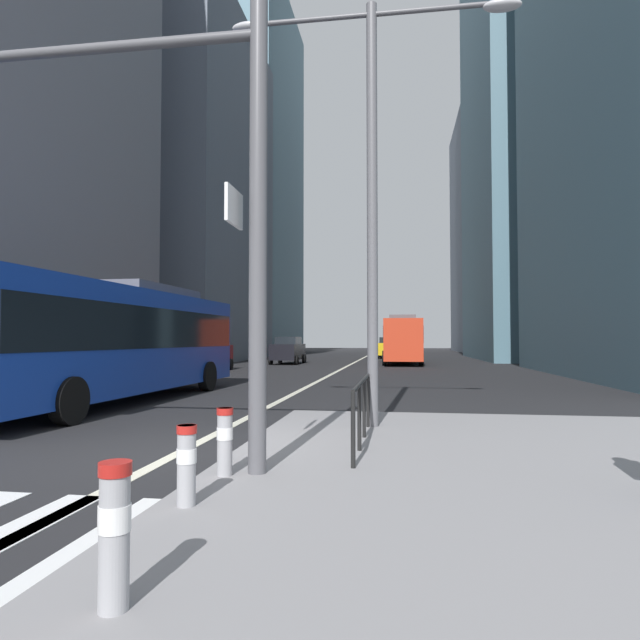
% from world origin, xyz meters
% --- Properties ---
extents(ground_plane, '(160.00, 160.00, 0.00)m').
position_xyz_m(ground_plane, '(0.00, 20.00, 0.00)').
color(ground_plane, black).
extents(median_island, '(9.00, 10.00, 0.15)m').
position_xyz_m(median_island, '(5.50, -1.00, 0.07)').
color(median_island, gray).
rests_on(median_island, ground).
extents(lane_centre_line, '(0.20, 80.00, 0.01)m').
position_xyz_m(lane_centre_line, '(0.00, 30.00, 0.01)').
color(lane_centre_line, beige).
rests_on(lane_centre_line, ground).
extents(office_tower_left_mid, '(13.57, 18.79, 28.72)m').
position_xyz_m(office_tower_left_mid, '(-16.00, 34.89, 14.36)').
color(office_tower_left_mid, slate).
rests_on(office_tower_left_mid, ground).
extents(office_tower_left_far, '(10.53, 21.82, 46.30)m').
position_xyz_m(office_tower_left_far, '(-16.00, 59.36, 23.15)').
color(office_tower_left_far, slate).
rests_on(office_tower_left_far, ground).
extents(office_tower_right_mid, '(13.75, 19.24, 44.76)m').
position_xyz_m(office_tower_right_mid, '(17.00, 41.88, 22.38)').
color(office_tower_right_mid, slate).
rests_on(office_tower_right_mid, ground).
extents(office_tower_right_far, '(10.98, 24.12, 33.00)m').
position_xyz_m(office_tower_right_far, '(17.00, 67.87, 16.50)').
color(office_tower_right_far, slate).
rests_on(office_tower_right_far, ground).
extents(city_bus_blue_oncoming, '(2.95, 11.64, 3.40)m').
position_xyz_m(city_bus_blue_oncoming, '(-4.42, 5.91, 1.84)').
color(city_bus_blue_oncoming, '#14389E').
rests_on(city_bus_blue_oncoming, ground).
extents(city_bus_red_receding, '(2.83, 10.84, 3.40)m').
position_xyz_m(city_bus_red_receding, '(3.52, 31.43, 1.84)').
color(city_bus_red_receding, red).
rests_on(city_bus_red_receding, ground).
extents(car_oncoming_mid, '(2.17, 4.46, 1.94)m').
position_xyz_m(car_oncoming_mid, '(-7.16, 20.33, 0.99)').
color(car_oncoming_mid, maroon).
rests_on(car_oncoming_mid, ground).
extents(car_receding_near, '(2.11, 4.17, 1.94)m').
position_xyz_m(car_receding_near, '(2.99, 53.18, 0.99)').
color(car_receding_near, silver).
rests_on(car_receding_near, ground).
extents(car_receding_far, '(2.22, 4.65, 1.94)m').
position_xyz_m(car_receding_far, '(2.39, 42.10, 0.99)').
color(car_receding_far, gold).
rests_on(car_receding_far, ground).
extents(car_oncoming_far, '(2.06, 4.28, 1.94)m').
position_xyz_m(car_oncoming_far, '(-4.54, 29.67, 0.99)').
color(car_oncoming_far, black).
rests_on(car_oncoming_far, ground).
extents(traffic_signal_gantry, '(5.39, 0.65, 6.00)m').
position_xyz_m(traffic_signal_gantry, '(-0.09, -1.70, 4.07)').
color(traffic_signal_gantry, '#515156').
rests_on(traffic_signal_gantry, median_island).
extents(street_lamp_post, '(5.50, 0.32, 8.00)m').
position_xyz_m(street_lamp_post, '(2.89, 2.00, 5.28)').
color(street_lamp_post, '#56565B').
rests_on(street_lamp_post, median_island).
extents(bollard_front, '(0.20, 0.20, 0.88)m').
position_xyz_m(bollard_front, '(1.69, -5.00, 0.64)').
color(bollard_front, '#99999E').
rests_on(bollard_front, median_island).
extents(bollard_left, '(0.20, 0.20, 0.78)m').
position_xyz_m(bollard_left, '(1.33, -3.03, 0.58)').
color(bollard_left, '#99999E').
rests_on(bollard_left, median_island).
extents(bollard_right, '(0.20, 0.20, 0.80)m').
position_xyz_m(bollard_right, '(1.32, -1.85, 0.59)').
color(bollard_right, '#99999E').
rests_on(bollard_right, median_island).
extents(pedestrian_railing, '(0.06, 3.24, 0.98)m').
position_xyz_m(pedestrian_railing, '(2.80, 0.32, 0.84)').
color(pedestrian_railing, black).
rests_on(pedestrian_railing, median_island).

